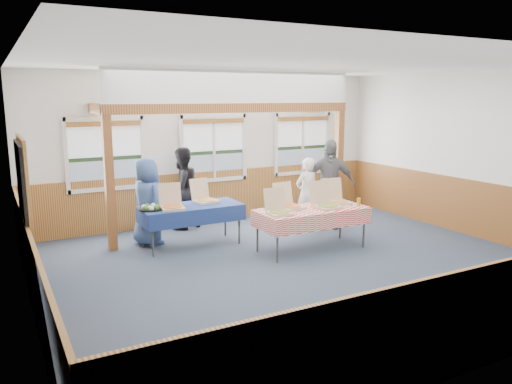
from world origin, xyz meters
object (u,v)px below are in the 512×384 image
person_grey (329,184)px  table_right (312,211)px  table_left (191,208)px  woman_black (182,189)px  man_blue (147,202)px  woman_white (307,193)px

person_grey → table_right: bearing=-104.0°
table_right → person_grey: (1.20, 1.14, 0.22)m
person_grey → table_left: bearing=-149.6°
woman_black → person_grey: bearing=132.3°
table_right → woman_black: size_ratio=1.28×
man_blue → table_left: bearing=-140.9°
table_left → woman_black: (0.27, 1.22, 0.15)m
table_left → person_grey: size_ratio=1.08×
table_right → woman_black: bearing=104.9°
woman_black → man_blue: woman_black is taller
man_blue → person_grey: 3.72m
woman_black → man_blue: (-0.95, -0.77, -0.04)m
table_right → man_blue: man_blue is taller
table_left → man_blue: 0.82m
table_left → man_blue: bearing=169.4°
woman_white → table_left: bearing=-3.3°
woman_black → woman_white: bearing=131.5°
woman_black → table_left: bearing=56.0°
man_blue → person_grey: person_grey is taller
table_right → woman_black: (-1.53, 2.48, 0.14)m
table_right → woman_white: woman_white is taller
woman_white → woman_black: (-2.30, 1.17, 0.11)m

